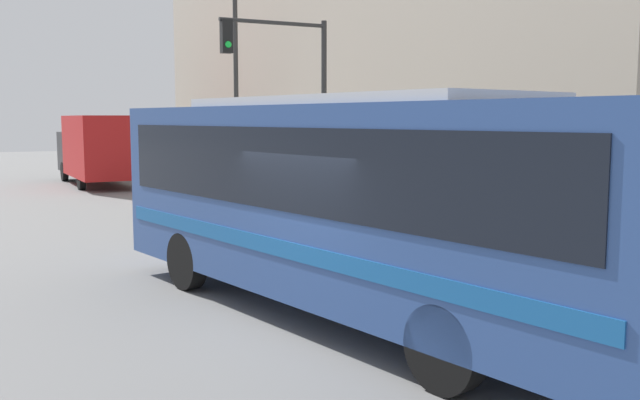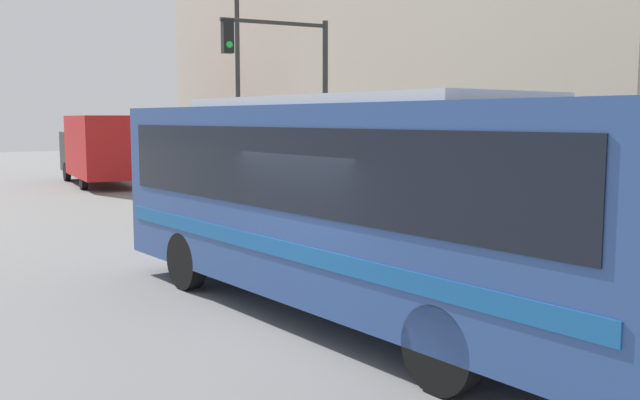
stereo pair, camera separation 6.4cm
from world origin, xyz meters
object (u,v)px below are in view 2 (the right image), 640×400
Objects in this scene: delivery_truck at (100,147)px; parking_meter at (335,184)px; fire_hydrant at (410,219)px; pedestrian_near_corner at (433,194)px; city_bus at (354,192)px; street_lamp at (227,74)px; traffic_light_pole at (292,82)px.

delivery_truck is 15.45m from parking_meter.
pedestrian_near_corner is (0.84, 0.24, 0.53)m from fire_hydrant.
parking_meter is at bearing 103.37° from pedestrian_near_corner.
city_bus is 7.65× the size of parking_meter.
street_lamp is at bearing 94.93° from pedestrian_near_corner.
city_bus is at bearing -91.77° from delivery_truck.
fire_hydrant is at bearing 38.16° from city_bus.
parking_meter is (4.47, 8.76, -0.79)m from city_bus.
delivery_truck is 5.80× the size of parking_meter.
traffic_light_pole is (-0.94, 4.62, 3.43)m from fire_hydrant.
parking_meter is (0.00, 3.76, 0.53)m from fire_hydrant.
city_bus is 1.32× the size of delivery_truck.
city_bus is at bearing -135.34° from pedestrian_near_corner.
fire_hydrant is at bearing -78.55° from traffic_light_pole.
parking_meter is 0.76× the size of pedestrian_near_corner.
pedestrian_near_corner is (5.31, 5.24, -0.79)m from city_bus.
pedestrian_near_corner is at bearing -85.07° from street_lamp.
city_bus is at bearing -110.16° from traffic_light_pole.
delivery_truck is at bearing 117.80° from street_lamp.
traffic_light_pole is 0.75× the size of street_lamp.
street_lamp is (-0.18, 8.22, 3.54)m from parking_meter.
parking_meter is (3.74, -14.98, -0.57)m from delivery_truck.
delivery_truck is 19.14m from fire_hydrant.
street_lamp is at bearing 90.84° from fire_hydrant.
fire_hydrant is (4.47, 5.00, -1.32)m from city_bus.
street_lamp is at bearing -62.20° from delivery_truck.
street_lamp is (4.30, 16.98, 2.75)m from city_bus.
fire_hydrant is 5.83m from traffic_light_pole.
city_bus is 10.47m from traffic_light_pole.
street_lamp is at bearing 65.75° from city_bus.
delivery_truck is at bearing 104.01° from parking_meter.
parking_meter is at bearing -42.68° from traffic_light_pole.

